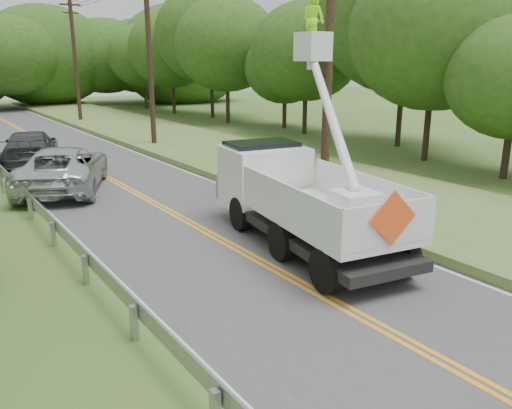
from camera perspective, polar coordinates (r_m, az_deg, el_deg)
ground at (r=9.61m, az=21.65°, el=-16.91°), size 140.00×140.00×0.00m
road at (r=20.17m, az=-12.95°, el=1.04°), size 7.20×96.00×0.03m
guardrail at (r=19.88m, az=-24.83°, el=1.37°), size 0.18×48.00×0.77m
utility_poles at (r=24.41m, az=-5.14°, el=16.36°), size 1.60×43.30×10.00m
tall_grass_verge at (r=23.57m, az=3.26°, el=3.88°), size 7.00×96.00×0.30m
treeline_right at (r=37.72m, az=3.08°, el=17.79°), size 11.78×53.64×12.01m
bucket_truck at (r=14.95m, az=3.87°, el=2.61°), size 4.86×7.59×7.08m
suv_silver at (r=21.67m, az=-20.75°, el=3.82°), size 5.24×6.92×1.75m
suv_darkgrey at (r=27.62m, az=-23.90°, el=5.81°), size 3.83×6.19×1.67m
yard_sign at (r=18.75m, az=12.60°, el=1.66°), size 0.53×0.05×0.77m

